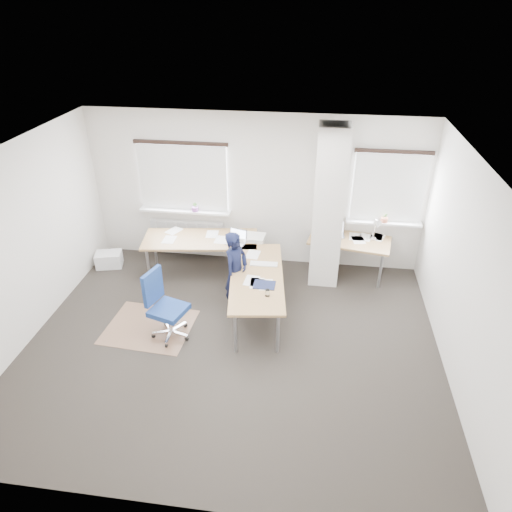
# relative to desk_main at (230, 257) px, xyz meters

# --- Properties ---
(ground) EXTENTS (6.00, 6.00, 0.00)m
(ground) POSITION_rel_desk_main_xyz_m (0.26, -1.32, -0.69)
(ground) COLOR #2A2622
(ground) RESTS_ON ground
(room_shell) EXTENTS (6.04, 5.04, 2.82)m
(room_shell) POSITION_rel_desk_main_xyz_m (0.45, -0.86, 1.05)
(room_shell) COLOR silver
(room_shell) RESTS_ON ground
(floor_mat) EXTENTS (1.36, 1.17, 0.01)m
(floor_mat) POSITION_rel_desk_main_xyz_m (-1.08, -1.11, -0.69)
(floor_mat) COLOR #845E48
(floor_mat) RESTS_ON ground
(white_crate) EXTENTS (0.53, 0.43, 0.28)m
(white_crate) POSITION_rel_desk_main_xyz_m (-2.43, 0.54, -0.55)
(white_crate) COLOR white
(white_crate) RESTS_ON ground
(desk_main) EXTENTS (2.72, 2.63, 0.96)m
(desk_main) POSITION_rel_desk_main_xyz_m (0.00, 0.00, 0.00)
(desk_main) COLOR brown
(desk_main) RESTS_ON ground
(desk_side) EXTENTS (1.50, 0.93, 1.22)m
(desk_side) POSITION_rel_desk_main_xyz_m (2.00, 0.83, -0.01)
(desk_side) COLOR brown
(desk_side) RESTS_ON ground
(task_chair) EXTENTS (0.61, 0.60, 1.08)m
(task_chair) POSITION_rel_desk_main_xyz_m (-0.72, -1.24, -0.39)
(task_chair) COLOR navy
(task_chair) RESTS_ON ground
(person) EXTENTS (0.50, 0.59, 1.36)m
(person) POSITION_rel_desk_main_xyz_m (0.18, -0.40, -0.01)
(person) COLOR black
(person) RESTS_ON ground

